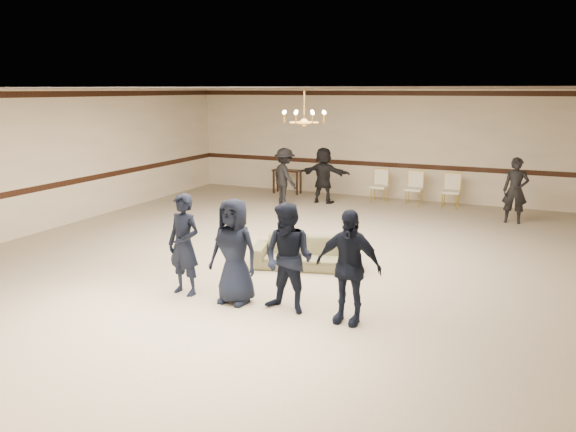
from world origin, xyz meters
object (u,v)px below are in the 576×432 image
object	(u,v)px
chandelier	(304,106)
boy_d	(348,267)
boy_c	(289,259)
banquet_chair_left	(379,186)
adult_mid	(324,175)
console_table	(287,182)
adult_left	(285,177)
boy_a	(184,245)
boy_b	(234,251)
banquet_chair_mid	(414,189)
settee	(305,252)
adult_right	(515,190)
banquet_chair_right	(451,191)

from	to	relation	value
chandelier	boy_d	size ratio (longest dim) A/B	0.58
boy_c	banquet_chair_left	world-z (taller)	boy_c
boy_c	adult_mid	size ratio (longest dim) A/B	1.01
banquet_chair_left	console_table	world-z (taller)	banquet_chair_left
adult_left	chandelier	bearing A→B (deg)	156.17
boy_a	adult_left	distance (m)	7.17
boy_b	boy_d	bearing A→B (deg)	2.52
boy_a	banquet_chair_left	distance (m)	8.49
chandelier	boy_c	size ratio (longest dim) A/B	0.58
boy_a	banquet_chair_mid	distance (m)	8.65
settee	console_table	world-z (taller)	console_table
boy_b	boy_c	world-z (taller)	same
adult_right	banquet_chair_left	world-z (taller)	adult_right
boy_a	boy_b	bearing A→B (deg)	6.99
boy_b	boy_d	world-z (taller)	same
settee	banquet_chair_left	bearing A→B (deg)	78.62
boy_b	settee	distance (m)	2.12
chandelier	banquet_chair_right	bearing A→B (deg)	67.34
banquet_chair_mid	console_table	bearing A→B (deg)	179.59
boy_a	adult_right	size ratio (longest dim) A/B	1.01
adult_mid	banquet_chair_mid	size ratio (longest dim) A/B	1.70
boy_a	settee	bearing A→B (deg)	65.74
boy_d	adult_left	world-z (taller)	boy_d
boy_a	adult_right	bearing A→B (deg)	65.18
settee	adult_right	bearing A→B (deg)	43.55
boy_d	adult_left	xyz separation A→B (m)	(-4.16, 7.02, -0.01)
boy_b	banquet_chair_right	bearing A→B (deg)	79.27
boy_c	banquet_chair_left	bearing A→B (deg)	103.16
adult_mid	banquet_chair_left	xyz separation A→B (m)	(1.45, 0.72, -0.33)
boy_b	console_table	distance (m)	9.16
boy_b	banquet_chair_right	world-z (taller)	boy_b
boy_c	console_table	size ratio (longest dim) A/B	1.82
settee	console_table	bearing A→B (deg)	102.37
boy_a	adult_left	world-z (taller)	boy_a
boy_c	console_table	world-z (taller)	boy_c
adult_left	settee	bearing A→B (deg)	154.89
chandelier	settee	world-z (taller)	chandelier
adult_left	boy_d	bearing A→B (deg)	157.28
boy_d	settee	distance (m)	2.56
adult_mid	console_table	distance (m)	1.85
banquet_chair_mid	boy_b	bearing A→B (deg)	-94.21
adult_right	banquet_chair_mid	size ratio (longest dim) A/B	1.70
settee	banquet_chair_mid	bearing A→B (deg)	69.71
banquet_chair_left	adult_right	bearing A→B (deg)	-11.82
boy_d	adult_mid	size ratio (longest dim) A/B	1.01
boy_d	banquet_chair_mid	world-z (taller)	boy_d
settee	banquet_chair_right	world-z (taller)	banquet_chair_right
adult_mid	console_table	size ratio (longest dim) A/B	1.80
chandelier	console_table	bearing A→B (deg)	117.40
boy_a	console_table	size ratio (longest dim) A/B	1.82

